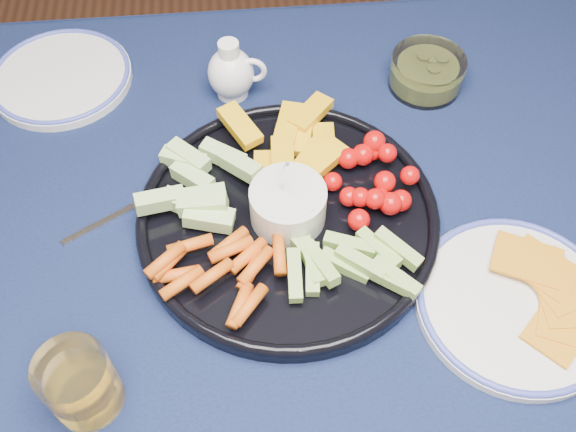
{
  "coord_description": "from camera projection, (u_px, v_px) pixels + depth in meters",
  "views": [
    {
      "loc": [
        -0.12,
        -0.43,
        1.47
      ],
      "look_at": [
        -0.08,
        0.07,
        0.76
      ],
      "focal_mm": 40.0,
      "sensor_mm": 36.0,
      "label": 1
    }
  ],
  "objects": [
    {
      "name": "dining_table",
      "position": [
        345.0,
        292.0,
        0.91
      ],
      "size": [
        1.67,
        1.07,
        0.75
      ],
      "color": "#50301A",
      "rests_on": "ground"
    },
    {
      "name": "crudite_platter",
      "position": [
        286.0,
        214.0,
        0.85
      ],
      "size": [
        0.4,
        0.4,
        0.13
      ],
      "color": "black",
      "rests_on": "dining_table"
    },
    {
      "name": "creamer_pitcher",
      "position": [
        232.0,
        73.0,
        0.98
      ],
      "size": [
        0.09,
        0.07,
        0.1
      ],
      "color": "white",
      "rests_on": "dining_table"
    },
    {
      "name": "pickle_bowl",
      "position": [
        426.0,
        73.0,
        1.01
      ],
      "size": [
        0.12,
        0.12,
        0.05
      ],
      "color": "white",
      "rests_on": "dining_table"
    },
    {
      "name": "cheese_plate",
      "position": [
        517.0,
        301.0,
        0.79
      ],
      "size": [
        0.25,
        0.25,
        0.03
      ],
      "color": "silver",
      "rests_on": "dining_table"
    },
    {
      "name": "juice_tumbler",
      "position": [
        81.0,
        385.0,
        0.7
      ],
      "size": [
        0.08,
        0.08,
        0.09
      ],
      "color": "white",
      "rests_on": "dining_table"
    },
    {
      "name": "fork_left",
      "position": [
        127.0,
        210.0,
        0.88
      ],
      "size": [
        0.15,
        0.09,
        0.0
      ],
      "color": "silver",
      "rests_on": "dining_table"
    },
    {
      "name": "fork_right",
      "position": [
        573.0,
        300.0,
        0.8
      ],
      "size": [
        0.12,
        0.1,
        0.0
      ],
      "color": "silver",
      "rests_on": "dining_table"
    },
    {
      "name": "side_plate_extra",
      "position": [
        61.0,
        77.0,
        1.02
      ],
      "size": [
        0.22,
        0.22,
        0.02
      ],
      "color": "silver",
      "rests_on": "dining_table"
    }
  ]
}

